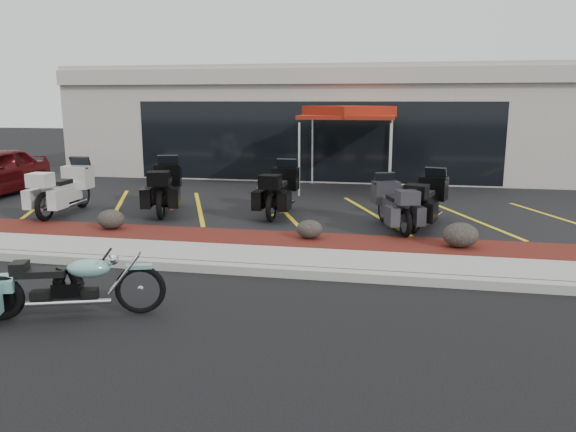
% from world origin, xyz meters
% --- Properties ---
extents(ground, '(90.00, 90.00, 0.00)m').
position_xyz_m(ground, '(0.00, 0.00, 0.00)').
color(ground, black).
rests_on(ground, ground).
extents(curb, '(24.00, 0.25, 0.15)m').
position_xyz_m(curb, '(0.00, 0.90, 0.07)').
color(curb, gray).
rests_on(curb, ground).
extents(sidewalk, '(24.00, 1.20, 0.15)m').
position_xyz_m(sidewalk, '(0.00, 1.60, 0.07)').
color(sidewalk, gray).
rests_on(sidewalk, ground).
extents(mulch_bed, '(24.00, 1.20, 0.16)m').
position_xyz_m(mulch_bed, '(0.00, 2.80, 0.08)').
color(mulch_bed, '#3B0D0D').
rests_on(mulch_bed, ground).
extents(upper_lot, '(26.00, 9.60, 0.15)m').
position_xyz_m(upper_lot, '(0.00, 8.20, 0.07)').
color(upper_lot, black).
rests_on(upper_lot, ground).
extents(dealership_building, '(18.00, 8.16, 4.00)m').
position_xyz_m(dealership_building, '(0.00, 14.47, 2.01)').
color(dealership_building, '#9A968B').
rests_on(dealership_building, ground).
extents(boulder_left, '(0.59, 0.49, 0.41)m').
position_xyz_m(boulder_left, '(-3.18, 2.90, 0.37)').
color(boulder_left, black).
rests_on(boulder_left, mulch_bed).
extents(boulder_mid, '(0.52, 0.43, 0.37)m').
position_xyz_m(boulder_mid, '(1.08, 2.89, 0.34)').
color(boulder_mid, black).
rests_on(boulder_mid, mulch_bed).
extents(boulder_right, '(0.65, 0.54, 0.46)m').
position_xyz_m(boulder_right, '(3.93, 2.75, 0.39)').
color(boulder_right, black).
rests_on(boulder_right, mulch_bed).
extents(hero_cruiser, '(2.61, 1.40, 0.89)m').
position_xyz_m(hero_cruiser, '(-0.60, -1.11, 0.45)').
color(hero_cruiser, '#67A199').
rests_on(hero_cruiser, ground).
extents(touring_white, '(0.93, 2.28, 1.31)m').
position_xyz_m(touring_white, '(-5.10, 5.00, 0.81)').
color(touring_white, silver).
rests_on(touring_white, upper_lot).
extents(touring_black_front, '(1.47, 2.44, 1.33)m').
position_xyz_m(touring_black_front, '(-3.00, 5.61, 0.82)').
color(touring_black_front, black).
rests_on(touring_black_front, upper_lot).
extents(touring_black_mid, '(0.90, 2.21, 1.28)m').
position_xyz_m(touring_black_mid, '(0.04, 5.85, 0.79)').
color(touring_black_mid, black).
rests_on(touring_black_mid, upper_lot).
extents(touring_grey, '(1.34, 2.09, 1.14)m').
position_xyz_m(touring_grey, '(2.47, 4.71, 0.72)').
color(touring_grey, '#313035').
rests_on(touring_grey, upper_lot).
extents(touring_black_rear, '(1.36, 2.22, 1.21)m').
position_xyz_m(touring_black_rear, '(3.59, 5.23, 0.76)').
color(touring_black_rear, black).
rests_on(touring_black_rear, upper_lot).
extents(traffic_cone, '(0.34, 0.34, 0.40)m').
position_xyz_m(traffic_cone, '(-1.18, 7.91, 0.35)').
color(traffic_cone, orange).
rests_on(traffic_cone, upper_lot).
extents(popup_canopy, '(3.08, 3.08, 2.52)m').
position_xyz_m(popup_canopy, '(1.26, 9.11, 2.44)').
color(popup_canopy, silver).
rests_on(popup_canopy, upper_lot).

